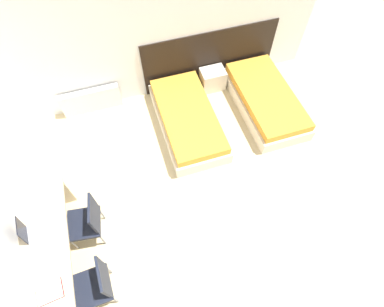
{
  "coord_description": "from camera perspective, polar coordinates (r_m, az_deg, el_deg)",
  "views": [
    {
      "loc": [
        -0.75,
        0.06,
        4.48
      ],
      "look_at": [
        0.0,
        2.4,
        0.55
      ],
      "focal_mm": 28.0,
      "sensor_mm": 36.0,
      "label": 1
    }
  ],
  "objects": [
    {
      "name": "wall_back",
      "position": [
        5.4,
        -6.96,
        22.11
      ],
      "size": [
        6.0,
        0.05,
        2.7
      ],
      "color": "white",
      "rests_on": "ground_plane"
    },
    {
      "name": "laptop",
      "position": [
        4.32,
        -27.74,
        -12.83
      ],
      "size": [
        0.37,
        0.28,
        0.36
      ],
      "rotation": [
        0.0,
        0.0,
        0.1
      ],
      "color": "silver",
      "rests_on": "desk"
    },
    {
      "name": "bed_near_door",
      "position": [
        5.94,
        13.8,
        9.84
      ],
      "size": [
        0.99,
        1.99,
        0.41
      ],
      "color": "beige",
      "rests_on": "ground_plane"
    },
    {
      "name": "headboard_panel",
      "position": [
        6.06,
        3.44,
        17.72
      ],
      "size": [
        2.63,
        0.03,
        1.15
      ],
      "color": "black",
      "rests_on": "ground_plane"
    },
    {
      "name": "desk",
      "position": [
        4.37,
        -25.54,
        -18.01
      ],
      "size": [
        0.6,
        2.15,
        0.74
      ],
      "color": "#C6B28E",
      "rests_on": "ground_plane"
    },
    {
      "name": "chair_near_notebook",
      "position": [
        4.19,
        -17.77,
        -22.64
      ],
      "size": [
        0.47,
        0.47,
        0.93
      ],
      "rotation": [
        0.0,
        0.0,
        0.04
      ],
      "color": "black",
      "rests_on": "ground_plane"
    },
    {
      "name": "bed_near_window",
      "position": [
        5.47,
        -0.83,
        6.47
      ],
      "size": [
        0.99,
        1.99,
        0.41
      ],
      "color": "beige",
      "rests_on": "ground_plane"
    },
    {
      "name": "open_notebook",
      "position": [
        4.1,
        -25.5,
        -22.75
      ],
      "size": [
        0.32,
        0.25,
        0.02
      ],
      "rotation": [
        0.0,
        0.0,
        0.1
      ],
      "color": "#B21E1E",
      "rests_on": "desk"
    },
    {
      "name": "nightstand",
      "position": [
        6.16,
        3.93,
        13.96
      ],
      "size": [
        0.47,
        0.35,
        0.43
      ],
      "color": "beige",
      "rests_on": "ground_plane"
    },
    {
      "name": "radiator",
      "position": [
        6.01,
        -18.63,
        9.51
      ],
      "size": [
        1.1,
        0.12,
        0.5
      ],
      "color": "silver",
      "rests_on": "ground_plane"
    },
    {
      "name": "chair_near_laptop",
      "position": [
        4.46,
        -19.3,
        -11.98
      ],
      "size": [
        0.51,
        0.51,
        0.93
      ],
      "rotation": [
        0.0,
        0.0,
        -0.13
      ],
      "color": "black",
      "rests_on": "ground_plane"
    }
  ]
}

